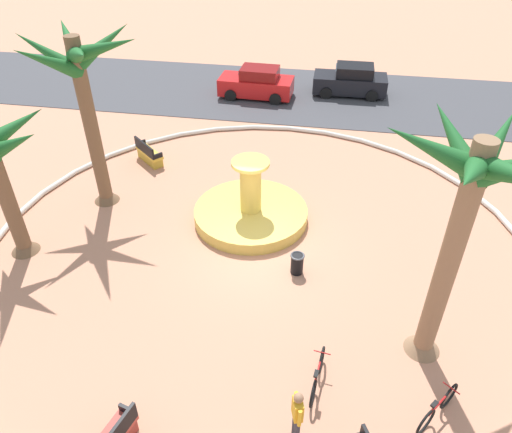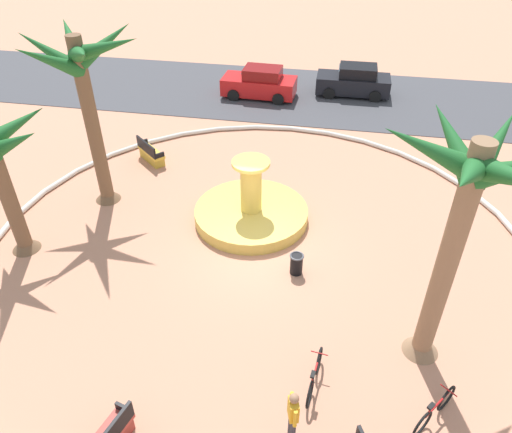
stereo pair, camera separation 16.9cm
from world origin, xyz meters
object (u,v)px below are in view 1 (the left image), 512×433
object	(u,v)px
trash_bin	(297,263)
parked_car_leftmost	(257,83)
person_cyclist_photo	(297,415)
parked_car_second	(351,81)
fountain	(251,212)
bench_west	(149,155)
bicycle_red_frame	(438,408)
palm_tree_by_curb	(467,207)
bicycle_by_lamppost	(317,376)
palm_tree_mid_plaza	(82,83)

from	to	relation	value
trash_bin	parked_car_leftmost	world-z (taller)	parked_car_leftmost
person_cyclist_photo	parked_car_second	distance (m)	20.70
fountain	parked_car_leftmost	xyz separation A→B (m)	(-1.70, 11.29, 0.44)
parked_car_leftmost	fountain	bearing A→B (deg)	-81.44
bench_west	person_cyclist_photo	distance (m)	13.83
bicycle_red_frame	parked_car_second	bearing A→B (deg)	96.81
palm_tree_by_curb	trash_bin	distance (m)	6.23
bicycle_by_lamppost	person_cyclist_photo	bearing A→B (deg)	-104.39
fountain	bicycle_by_lamppost	xyz separation A→B (m)	(2.88, -6.64, 0.05)
bicycle_red_frame	parked_car_leftmost	xyz separation A→B (m)	(-7.42, 18.36, 0.40)
palm_tree_by_curb	bench_west	world-z (taller)	palm_tree_by_curb
bicycle_red_frame	trash_bin	bearing A→B (deg)	129.93
palm_tree_by_curb	trash_bin	bearing A→B (deg)	146.05
palm_tree_mid_plaza	parked_car_second	size ratio (longest dim) A/B	1.63
palm_tree_by_curb	parked_car_second	distance (m)	18.17
bench_west	person_cyclist_photo	xyz separation A→B (m)	(7.61, -11.54, 0.61)
fountain	palm_tree_by_curb	size ratio (longest dim) A/B	0.63
bench_west	bicycle_by_lamppost	distance (m)	12.83
palm_tree_mid_plaza	parked_car_second	distance (m)	15.79
palm_tree_by_curb	trash_bin	size ratio (longest dim) A/B	9.06
trash_bin	person_cyclist_photo	world-z (taller)	person_cyclist_photo
palm_tree_by_curb	bicycle_by_lamppost	size ratio (longest dim) A/B	3.86
palm_tree_mid_plaza	bicycle_red_frame	bearing A→B (deg)	-32.61
trash_bin	parked_car_second	distance (m)	15.18
palm_tree_by_curb	bench_west	size ratio (longest dim) A/B	4.34
palm_tree_mid_plaza	bench_west	bearing A→B (deg)	79.02
palm_tree_by_curb	bicycle_red_frame	distance (m)	4.81
person_cyclist_photo	bench_west	bearing A→B (deg)	123.41
bench_west	parked_car_leftmost	bearing A→B (deg)	66.65
fountain	bench_west	size ratio (longest dim) A/B	2.72
trash_bin	bench_west	bearing A→B (deg)	139.86
bicycle_by_lamppost	parked_car_second	distance (m)	19.20
palm_tree_mid_plaza	trash_bin	bearing A→B (deg)	-20.21
palm_tree_mid_plaza	bench_west	size ratio (longest dim) A/B	4.29
bicycle_red_frame	parked_car_leftmost	world-z (taller)	parked_car_leftmost
bicycle_red_frame	bicycle_by_lamppost	distance (m)	2.87
bench_west	person_cyclist_photo	world-z (taller)	person_cyclist_photo
palm_tree_mid_plaza	bicycle_red_frame	xyz separation A→B (m)	(11.44, -7.32, -4.35)
palm_tree_by_curb	parked_car_second	bearing A→B (deg)	97.32
fountain	palm_tree_by_curb	bearing A→B (deg)	-41.82
parked_car_leftmost	palm_tree_by_curb	bearing A→B (deg)	-65.80
palm_tree_mid_plaza	bicycle_by_lamppost	world-z (taller)	palm_tree_mid_plaza
person_cyclist_photo	bicycle_red_frame	bearing A→B (deg)	18.53
parked_car_second	parked_car_leftmost	bearing A→B (deg)	-166.19
bench_west	parked_car_second	size ratio (longest dim) A/B	0.38
bicycle_by_lamppost	trash_bin	bearing A→B (deg)	102.80
bicycle_by_lamppost	person_cyclist_photo	size ratio (longest dim) A/B	1.01
bench_west	person_cyclist_photo	size ratio (longest dim) A/B	0.90
fountain	parked_car_second	bearing A→B (deg)	74.91
palm_tree_by_curb	bench_west	xyz separation A→B (m)	(-10.75, 8.44, -4.40)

